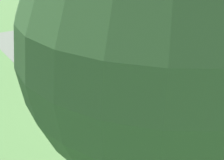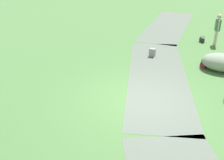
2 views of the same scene
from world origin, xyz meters
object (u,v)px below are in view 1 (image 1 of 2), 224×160
woman_with_handbag (81,37)px  man_near_boulder (149,62)px  handbag_on_grass (71,50)px  frisbee_on_grass (95,60)px  backpack_by_boulder (107,66)px  lawn_boulder (117,61)px  spare_backpack_on_lawn (63,74)px  large_shade_tree (162,49)px

woman_with_handbag → man_near_boulder: woman_with_handbag is taller
handbag_on_grass → frisbee_on_grass: 2.05m
man_near_boulder → handbag_on_grass: (5.62, -1.72, -0.77)m
man_near_boulder → frisbee_on_grass: man_near_boulder is taller
woman_with_handbag → backpack_by_boulder: (-2.66, 2.02, -0.77)m
woman_with_handbag → handbag_on_grass: woman_with_handbag is taller
lawn_boulder → frisbee_on_grass: bearing=-16.3°
spare_backpack_on_lawn → backpack_by_boulder: bearing=-132.9°
handbag_on_grass → man_near_boulder: bearing=163.0°
lawn_boulder → woman_with_handbag: (3.06, -1.47, 0.58)m
large_shade_tree → woman_with_handbag: 14.44m
spare_backpack_on_lawn → frisbee_on_grass: bearing=-99.7°
man_near_boulder → frisbee_on_grass: (3.64, -1.20, -0.90)m
handbag_on_grass → backpack_by_boulder: size_ratio=0.83×
large_shade_tree → woman_with_handbag: (7.86, -11.36, -4.17)m
lawn_boulder → handbag_on_grass: lawn_boulder is taller
spare_backpack_on_lawn → frisbee_on_grass: (-0.49, -2.86, -0.18)m
backpack_by_boulder → large_shade_tree: bearing=119.1°
man_near_boulder → large_shade_tree: bearing=106.9°
backpack_by_boulder → frisbee_on_grass: (1.21, -1.03, -0.18)m
spare_backpack_on_lawn → frisbee_on_grass: spare_backpack_on_lawn is taller
lawn_boulder → backpack_by_boulder: 0.71m
woman_with_handbag → handbag_on_grass: bearing=41.6°
lawn_boulder → frisbee_on_grass: lawn_boulder is taller
backpack_by_boulder → spare_backpack_on_lawn: bearing=47.1°
backpack_by_boulder → frisbee_on_grass: size_ratio=1.71×
backpack_by_boulder → spare_backpack_on_lawn: 2.49m
large_shade_tree → backpack_by_boulder: size_ratio=18.34×
woman_with_handbag → man_near_boulder: (-5.08, 2.20, -0.04)m
man_near_boulder → handbag_on_grass: bearing=-17.0°
man_near_boulder → handbag_on_grass: 5.93m
man_near_boulder → backpack_by_boulder: bearing=-4.1°
woman_with_handbag → handbag_on_grass: size_ratio=4.99×
large_shade_tree → man_near_boulder: bearing=-73.1°
lawn_boulder → woman_with_handbag: woman_with_handbag is taller
large_shade_tree → handbag_on_grass: size_ratio=22.08×
woman_with_handbag → spare_backpack_on_lawn: 4.04m
spare_backpack_on_lawn → frisbee_on_grass: size_ratio=1.71×
backpack_by_boulder → spare_backpack_on_lawn: same height
lawn_boulder → backpack_by_boulder: (0.41, 0.56, -0.18)m
handbag_on_grass → spare_backpack_on_lawn: spare_backpack_on_lawn is taller
woman_with_handbag → frisbee_on_grass: (-1.44, 0.99, -0.95)m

